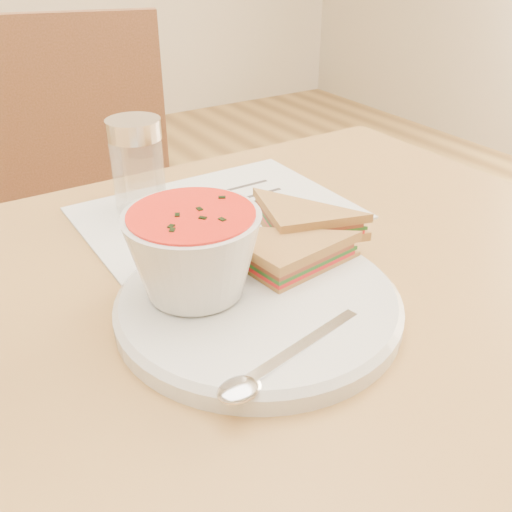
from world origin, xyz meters
TOP-DOWN VIEW (x-y plane):
  - chair_far at (0.01, 0.60)m, footprint 0.52×0.52m
  - plate at (0.02, -0.05)m, footprint 0.29×0.29m
  - soup_bowl at (-0.03, -0.01)m, footprint 0.14×0.14m
  - sandwich_half_a at (0.03, -0.06)m, footprint 0.13×0.13m
  - sandwich_half_b at (0.07, -0.01)m, footprint 0.13×0.13m
  - spoon at (-0.01, -0.14)m, footprint 0.19×0.08m
  - paper_menu at (0.09, 0.16)m, footprint 0.34×0.25m
  - condiment_shaker at (0.01, 0.23)m, footprint 0.08×0.08m

SIDE VIEW (x-z plane):
  - chair_far at x=0.01m, z-range 0.00..0.93m
  - paper_menu at x=0.09m, z-range 0.75..0.75m
  - plate at x=0.02m, z-range 0.75..0.77m
  - spoon at x=-0.01m, z-range 0.77..0.78m
  - sandwich_half_a at x=0.03m, z-range 0.77..0.80m
  - sandwich_half_b at x=0.07m, z-range 0.78..0.81m
  - soup_bowl at x=-0.03m, z-range 0.77..0.85m
  - condiment_shaker at x=0.01m, z-range 0.75..0.87m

